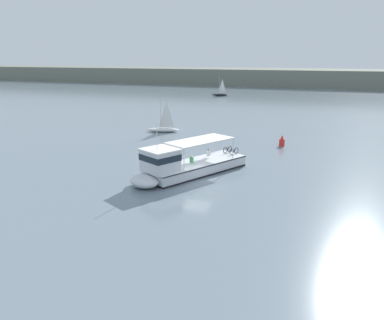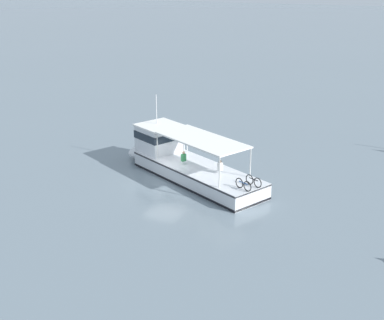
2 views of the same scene
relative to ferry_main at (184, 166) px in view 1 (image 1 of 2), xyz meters
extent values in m
plane|color=slate|center=(1.54, -0.77, -1.01)|extent=(400.00, 400.00, 0.00)
cube|color=slate|center=(1.54, 121.89, 2.08)|extent=(400.00, 28.00, 6.18)
cube|color=silver|center=(0.73, 1.44, -0.46)|extent=(7.72, 11.08, 1.10)
ellipsoid|color=silver|center=(-2.06, -4.09, -0.46)|extent=(3.62, 3.29, 1.01)
cube|color=black|center=(0.73, 1.44, -0.91)|extent=(7.76, 11.10, 0.16)
cube|color=#2D2D33|center=(0.73, 1.44, 0.01)|extent=(7.77, 11.11, 0.10)
cube|color=silver|center=(-1.25, -2.49, 1.04)|extent=(3.60, 3.55, 1.90)
cube|color=#19232D|center=(-1.25, -2.49, 1.37)|extent=(3.67, 3.61, 0.56)
cube|color=white|center=(-1.25, -2.49, 2.05)|extent=(3.81, 3.76, 0.12)
cube|color=white|center=(0.93, 1.84, 2.14)|extent=(5.65, 7.31, 0.10)
cylinder|color=silver|center=(0.68, -1.67, 1.09)|extent=(0.08, 0.08, 2.00)
cylinder|color=silver|center=(-1.74, -0.44, 1.09)|extent=(0.08, 0.08, 2.00)
cylinder|color=silver|center=(3.61, 4.13, 1.09)|extent=(0.08, 0.08, 2.00)
cylinder|color=silver|center=(1.18, 5.36, 1.09)|extent=(0.08, 0.08, 2.00)
cylinder|color=silver|center=(-1.39, -2.75, 3.21)|extent=(0.06, 0.06, 2.20)
sphere|color=white|center=(-2.39, -0.79, -0.52)|extent=(0.36, 0.36, 0.36)
sphere|color=white|center=(-0.90, 2.16, -0.52)|extent=(0.36, 0.36, 0.36)
sphere|color=white|center=(0.49, 4.92, -0.52)|extent=(0.36, 0.36, 0.36)
torus|color=black|center=(3.18, 5.30, 0.42)|extent=(0.35, 0.62, 0.66)
torus|color=black|center=(3.50, 5.93, 0.42)|extent=(0.35, 0.62, 0.66)
cylinder|color=#1E478C|center=(3.34, 5.62, 0.54)|extent=(0.37, 0.65, 0.06)
torus|color=black|center=(2.38, 5.71, 0.42)|extent=(0.35, 0.62, 0.66)
torus|color=black|center=(2.69, 6.33, 0.42)|extent=(0.35, 0.62, 0.66)
cylinder|color=#232328|center=(2.54, 6.02, 0.54)|extent=(0.37, 0.65, 0.06)
cube|color=white|center=(1.30, 3.31, 0.55)|extent=(0.38, 0.34, 0.52)
sphere|color=#9E7051|center=(1.30, 3.31, 0.92)|extent=(0.20, 0.20, 0.20)
cube|color=#338C4C|center=(0.64, 0.34, 0.55)|extent=(0.38, 0.34, 0.52)
sphere|color=tan|center=(0.64, 0.34, 0.92)|extent=(0.20, 0.20, 0.20)
ellipsoid|color=#232328|center=(-18.67, 73.97, -0.71)|extent=(4.96, 2.12, 0.60)
cylinder|color=silver|center=(-18.97, 73.92, 1.99)|extent=(0.08, 0.08, 4.80)
pyramid|color=white|center=(-18.13, 74.09, 1.68)|extent=(1.69, 0.32, 4.08)
ellipsoid|color=white|center=(-11.12, 19.12, -0.71)|extent=(5.00, 2.69, 0.60)
cylinder|color=silver|center=(-11.41, 19.03, 1.99)|extent=(0.08, 0.08, 4.80)
pyramid|color=white|center=(-10.60, 19.30, 1.68)|extent=(1.65, 0.53, 4.08)
cylinder|color=red|center=(6.84, 15.99, -0.56)|extent=(0.70, 0.70, 0.90)
cone|color=red|center=(6.84, 15.99, 0.14)|extent=(0.42, 0.42, 0.50)
camera|label=1|loc=(12.81, -31.54, 9.91)|focal=35.43mm
camera|label=2|loc=(32.10, 14.71, 12.92)|focal=49.39mm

